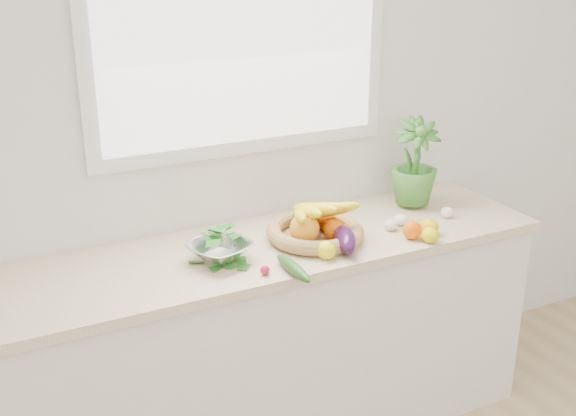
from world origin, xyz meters
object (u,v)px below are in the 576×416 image
cucumber (293,268)px  potted_herb (415,161)px  apple (308,233)px  eggplant (345,239)px  fruit_basket (315,227)px  colander_with_spinach (219,246)px

cucumber → potted_herb: 0.90m
cucumber → apple: bearing=51.8°
eggplant → fruit_basket: (-0.06, 0.14, 0.01)m
apple → fruit_basket: size_ratio=0.15×
apple → colander_with_spinach: bearing=-177.9°
apple → fruit_basket: fruit_basket is taller
apple → cucumber: 0.30m
eggplant → fruit_basket: bearing=112.1°
cucumber → eggplant: bearing=19.6°
eggplant → fruit_basket: fruit_basket is taller
potted_herb → apple: bearing=-167.5°
cucumber → potted_herb: (0.80, 0.37, 0.19)m
eggplant → potted_herb: bearing=27.8°
potted_herb → colander_with_spinach: potted_herb is taller
eggplant → colander_with_spinach: (-0.47, 0.13, 0.02)m
apple → cucumber: apple is taller
colander_with_spinach → apple: bearing=2.1°
fruit_basket → colander_with_spinach: size_ratio=1.63×
eggplant → colander_with_spinach: colander_with_spinach is taller
apple → colander_with_spinach: 0.38m
eggplant → colander_with_spinach: 0.49m
potted_herb → colander_with_spinach: 1.02m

